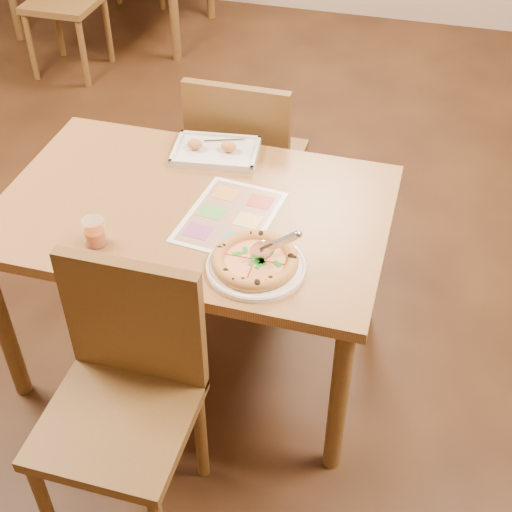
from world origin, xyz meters
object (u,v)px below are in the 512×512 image
(chair_far, at_px, (244,151))
(glass_tumbler, at_px, (95,233))
(pizza, at_px, (255,260))
(pizza_cutter, at_px, (274,245))
(appetizer_tray, at_px, (215,152))
(menu, at_px, (230,216))
(chair_near, at_px, (126,371))
(dining_table, at_px, (194,226))
(plate, at_px, (256,267))

(chair_far, distance_m, glass_tumbler, 0.91)
(glass_tumbler, bearing_deg, pizza, 2.42)
(pizza_cutter, relative_size, appetizer_tray, 0.41)
(glass_tumbler, height_order, menu, glass_tumbler)
(appetizer_tray, xyz_separation_m, menu, (0.16, -0.34, -0.01))
(chair_far, bearing_deg, chair_near, 90.00)
(dining_table, distance_m, chair_near, 0.61)
(glass_tumbler, distance_m, menu, 0.44)
(dining_table, height_order, menu, menu)
(pizza, distance_m, appetizer_tray, 0.64)
(chair_far, xyz_separation_m, appetizer_tray, (-0.02, -0.29, 0.17))
(chair_near, xyz_separation_m, pizza_cutter, (0.34, 0.38, 0.24))
(dining_table, relative_size, pizza_cutter, 9.67)
(chair_near, bearing_deg, plate, 51.12)
(chair_near, relative_size, chair_far, 1.00)
(pizza, height_order, appetizer_tray, appetizer_tray)
(chair_near, relative_size, plate, 1.57)
(plate, bearing_deg, appetizer_tray, 118.98)
(pizza_cutter, relative_size, glass_tumbler, 1.51)
(plate, relative_size, menu, 0.78)
(dining_table, bearing_deg, plate, -40.43)
(pizza, xyz_separation_m, glass_tumbler, (-0.51, -0.02, 0.01))
(pizza_cutter, xyz_separation_m, glass_tumbler, (-0.56, -0.04, -0.05))
(plate, bearing_deg, pizza, 140.48)
(chair_near, relative_size, pizza_cutter, 3.50)
(chair_far, distance_m, menu, 0.66)
(menu, bearing_deg, plate, -55.77)
(plate, bearing_deg, menu, 124.23)
(glass_tumbler, bearing_deg, menu, 33.28)
(plate, distance_m, pizza_cutter, 0.09)
(pizza_cutter, relative_size, menu, 0.35)
(pizza, bearing_deg, pizza_cutter, 19.23)
(glass_tumbler, bearing_deg, dining_table, 49.47)
(dining_table, bearing_deg, pizza, -40.45)
(appetizer_tray, bearing_deg, menu, -64.72)
(plate, relative_size, pizza_cutter, 2.22)
(chair_far, distance_m, plate, 0.91)
(chair_far, height_order, menu, chair_far)
(chair_far, bearing_deg, dining_table, 90.00)
(dining_table, bearing_deg, chair_far, 90.00)
(chair_far, height_order, pizza_cutter, chair_far)
(dining_table, bearing_deg, menu, -10.26)
(chair_far, bearing_deg, pizza, 108.58)
(chair_near, relative_size, pizza, 1.79)
(dining_table, relative_size, chair_near, 2.77)
(appetizer_tray, bearing_deg, pizza, -61.20)
(pizza, distance_m, pizza_cutter, 0.08)
(plate, distance_m, glass_tumbler, 0.51)
(chair_near, height_order, chair_far, same)
(pizza, xyz_separation_m, appetizer_tray, (-0.31, 0.56, -0.02))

